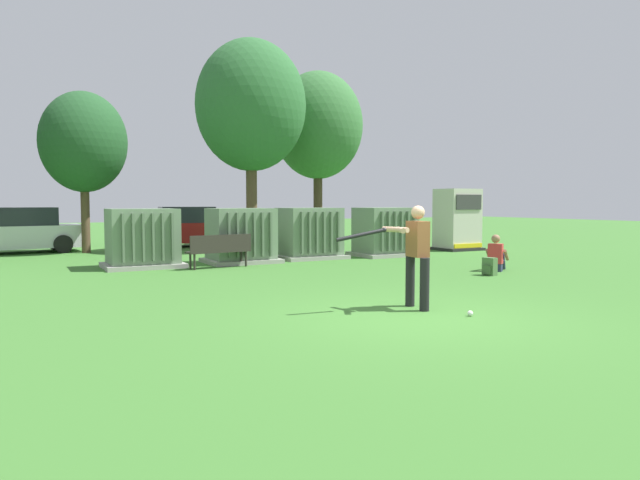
# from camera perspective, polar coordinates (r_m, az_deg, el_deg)

# --- Properties ---
(ground_plane) EXTENTS (96.00, 96.00, 0.00)m
(ground_plane) POSITION_cam_1_polar(r_m,az_deg,el_deg) (9.28, 9.34, -7.46)
(ground_plane) COLOR #3D752D
(transformer_west) EXTENTS (2.10, 1.70, 1.62)m
(transformer_west) POSITION_cam_1_polar(r_m,az_deg,el_deg) (16.65, -17.12, 0.11)
(transformer_west) COLOR #9E9B93
(transformer_west) RESTS_ON ground
(transformer_mid_west) EXTENTS (2.10, 1.70, 1.62)m
(transformer_mid_west) POSITION_cam_1_polar(r_m,az_deg,el_deg) (17.33, -7.81, 0.37)
(transformer_mid_west) COLOR #9E9B93
(transformer_mid_west) RESTS_ON ground
(transformer_mid_east) EXTENTS (2.10, 1.70, 1.62)m
(transformer_mid_east) POSITION_cam_1_polar(r_m,az_deg,el_deg) (18.48, -1.06, 0.61)
(transformer_mid_east) COLOR #9E9B93
(transformer_mid_east) RESTS_ON ground
(transformer_east) EXTENTS (2.10, 1.70, 1.62)m
(transformer_east) POSITION_cam_1_polar(r_m,az_deg,el_deg) (19.51, 6.45, 0.76)
(transformer_east) COLOR #9E9B93
(transformer_east) RESTS_ON ground
(generator_enclosure) EXTENTS (1.60, 1.40, 2.30)m
(generator_enclosure) POSITION_cam_1_polar(r_m,az_deg,el_deg) (22.34, 13.40, 1.95)
(generator_enclosure) COLOR #262626
(generator_enclosure) RESTS_ON ground
(park_bench) EXTENTS (1.84, 0.62, 0.92)m
(park_bench) POSITION_cam_1_polar(r_m,az_deg,el_deg) (15.99, -9.87, -0.83)
(park_bench) COLOR #2D2823
(park_bench) RESTS_ON ground
(batter) EXTENTS (1.62, 0.73, 1.74)m
(batter) POSITION_cam_1_polar(r_m,az_deg,el_deg) (9.81, 9.32, -1.10)
(batter) COLOR black
(batter) RESTS_ON ground
(sports_ball) EXTENTS (0.09, 0.09, 0.09)m
(sports_ball) POSITION_cam_1_polar(r_m,az_deg,el_deg) (9.47, 14.61, -7.03)
(sports_ball) COLOR white
(sports_ball) RESTS_ON ground
(seated_spectator) EXTENTS (0.78, 0.68, 0.96)m
(seated_spectator) POSITION_cam_1_polar(r_m,az_deg,el_deg) (15.81, 17.01, -1.57)
(seated_spectator) COLOR #282D4C
(seated_spectator) RESTS_ON ground
(backpack) EXTENTS (0.31, 0.35, 0.44)m
(backpack) POSITION_cam_1_polar(r_m,az_deg,el_deg) (14.79, 16.39, -2.55)
(backpack) COLOR #4C723F
(backpack) RESTS_ON ground
(tree_center_left) EXTENTS (2.98, 2.98, 5.69)m
(tree_center_left) POSITION_cam_1_polar(r_m,az_deg,el_deg) (22.23, -22.33, 8.90)
(tree_center_left) COLOR brown
(tree_center_left) RESTS_ON ground
(tree_center_right) EXTENTS (4.10, 4.10, 7.83)m
(tree_center_right) POSITION_cam_1_polar(r_m,az_deg,el_deg) (22.15, -6.84, 13.00)
(tree_center_right) COLOR brown
(tree_center_right) RESTS_ON ground
(tree_right) EXTENTS (3.89, 3.89, 7.44)m
(tree_right) POSITION_cam_1_polar(r_m,az_deg,el_deg) (25.45, -0.21, 11.20)
(tree_right) COLOR #4C3828
(tree_right) RESTS_ON ground
(parked_car_leftmost) EXTENTS (4.35, 2.23, 1.62)m
(parked_car_leftmost) POSITION_cam_1_polar(r_m,az_deg,el_deg) (23.07, -27.52, 0.72)
(parked_car_leftmost) COLOR silver
(parked_car_leftmost) RESTS_ON ground
(parked_car_left_of_center) EXTENTS (4.36, 2.27, 1.62)m
(parked_car_left_of_center) POSITION_cam_1_polar(r_m,az_deg,el_deg) (24.10, -13.28, 1.16)
(parked_car_left_of_center) COLOR maroon
(parked_car_left_of_center) RESTS_ON ground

